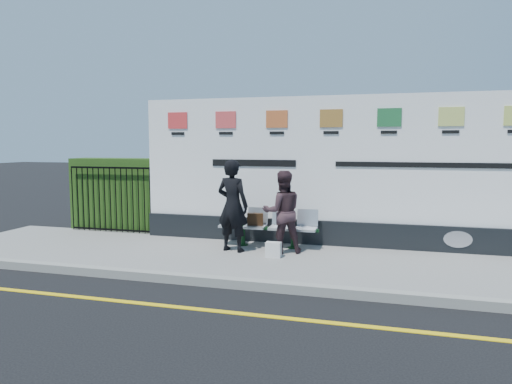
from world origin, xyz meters
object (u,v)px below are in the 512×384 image
(billboard, at_px, (331,181))
(woman_left, at_px, (233,205))
(bench, at_px, (268,236))
(woman_right, at_px, (282,212))

(billboard, relative_size, woman_left, 4.54)
(bench, xyz_separation_m, woman_left, (-0.56, -0.53, 0.67))
(billboard, distance_m, bench, 1.69)
(bench, height_order, woman_right, woman_right)
(woman_left, bearing_deg, billboard, -135.54)
(billboard, height_order, bench, billboard)
(bench, relative_size, woman_right, 1.25)
(billboard, bearing_deg, woman_left, -148.13)
(woman_right, bearing_deg, billboard, -153.76)
(billboard, xyz_separation_m, woman_left, (-1.73, -1.07, -0.42))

